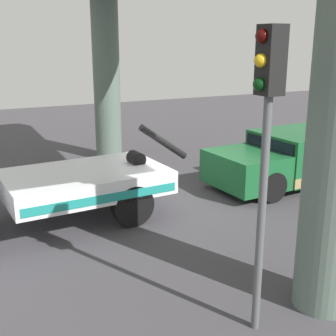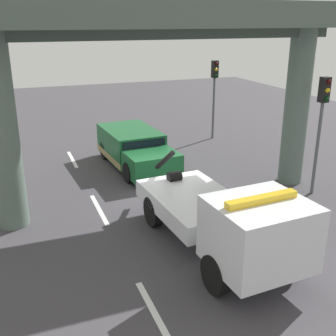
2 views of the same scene
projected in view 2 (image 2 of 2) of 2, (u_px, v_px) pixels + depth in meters
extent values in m
cube|color=#423F44|center=(167.00, 200.00, 15.68)|extent=(60.00, 40.00, 0.10)
cube|color=silver|center=(72.00, 159.00, 20.07)|extent=(2.60, 0.16, 0.01)
cube|color=silver|center=(99.00, 209.00, 14.79)|extent=(2.60, 0.16, 0.01)
cube|color=silver|center=(155.00, 314.00, 9.52)|extent=(2.60, 0.16, 0.01)
cube|color=white|center=(193.00, 203.00, 13.10)|extent=(3.99, 2.65, 0.55)
cube|color=white|center=(259.00, 234.00, 10.07)|extent=(2.19, 2.43, 1.65)
cube|color=black|center=(277.00, 231.00, 9.43)|extent=(0.20, 2.21, 0.66)
cube|color=teal|center=(226.00, 198.00, 13.61)|extent=(3.64, 0.26, 0.20)
cylinder|color=black|center=(165.00, 160.00, 14.73)|extent=(1.42, 0.27, 1.07)
cylinder|color=black|center=(174.00, 177.00, 14.15)|extent=(0.39, 0.47, 0.36)
cube|color=yellow|center=(262.00, 199.00, 9.77)|extent=(0.36, 1.93, 0.16)
cylinder|color=black|center=(284.00, 255.00, 10.98)|extent=(1.02, 0.38, 1.00)
cylinder|color=black|center=(216.00, 274.00, 10.16)|extent=(1.02, 0.38, 1.00)
cylinder|color=black|center=(209.00, 200.00, 14.31)|extent=(1.02, 0.38, 1.00)
cylinder|color=black|center=(154.00, 211.00, 13.49)|extent=(1.02, 0.38, 1.00)
cube|color=#195B2D|center=(130.00, 143.00, 19.44)|extent=(3.59, 2.42, 1.35)
cube|color=#195B2D|center=(152.00, 164.00, 17.29)|extent=(1.86, 2.22, 0.95)
cube|color=black|center=(144.00, 147.00, 17.85)|extent=(0.19, 1.94, 0.59)
cube|color=#9E8451|center=(131.00, 153.00, 19.61)|extent=(3.61, 2.44, 0.28)
cylinder|color=black|center=(171.00, 166.00, 17.90)|extent=(0.86, 0.33, 0.84)
cylinder|color=black|center=(129.00, 172.00, 17.14)|extent=(0.86, 0.33, 0.84)
cylinder|color=black|center=(142.00, 145.00, 20.80)|extent=(0.86, 0.33, 0.84)
cylinder|color=black|center=(105.00, 150.00, 20.04)|extent=(0.86, 0.33, 0.84)
cylinder|color=#596B60|center=(297.00, 109.00, 16.36)|extent=(0.95, 0.95, 6.09)
cylinder|color=#596B60|center=(3.00, 134.00, 12.71)|extent=(0.95, 0.95, 6.09)
cube|color=#4B5B52|center=(168.00, 14.00, 13.37)|extent=(3.60, 12.81, 0.81)
cube|color=#3E4A43|center=(168.00, 34.00, 13.57)|extent=(0.50, 12.41, 0.36)
cylinder|color=#515456|center=(213.00, 109.00, 23.09)|extent=(0.12, 0.12, 3.38)
cube|color=black|center=(215.00, 69.00, 22.37)|extent=(0.28, 0.32, 0.90)
sphere|color=#360605|center=(216.00, 64.00, 22.13)|extent=(0.18, 0.18, 0.18)
sphere|color=gold|center=(216.00, 69.00, 22.23)|extent=(0.18, 0.18, 0.18)
sphere|color=black|center=(216.00, 75.00, 22.33)|extent=(0.18, 0.18, 0.18)
cylinder|color=#515456|center=(317.00, 149.00, 15.59)|extent=(0.12, 0.12, 3.54)
cube|color=black|center=(324.00, 90.00, 14.85)|extent=(0.28, 0.32, 0.90)
sphere|color=#360605|center=(329.00, 82.00, 14.61)|extent=(0.18, 0.18, 0.18)
sphere|color=gold|center=(328.00, 90.00, 14.71)|extent=(0.18, 0.18, 0.18)
sphere|color=black|center=(326.00, 99.00, 14.81)|extent=(0.18, 0.18, 0.18)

